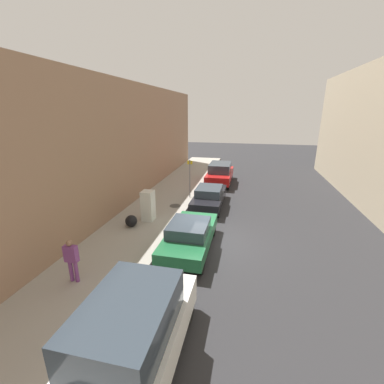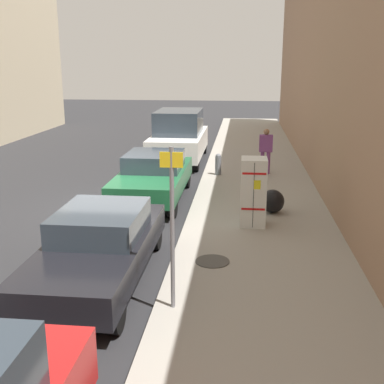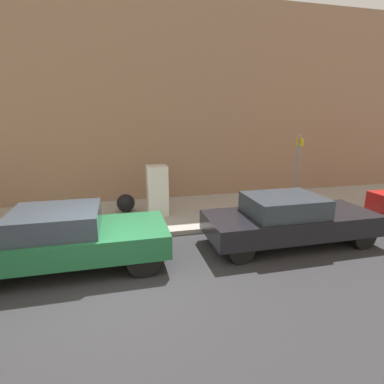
{
  "view_description": "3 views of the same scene",
  "coord_description": "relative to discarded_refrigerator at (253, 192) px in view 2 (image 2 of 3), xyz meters",
  "views": [
    {
      "loc": [
        1.33,
        -11.07,
        6.02
      ],
      "look_at": [
        -1.99,
        3.77,
        1.2
      ],
      "focal_mm": 24.0,
      "sensor_mm": 36.0,
      "label": 1
    },
    {
      "loc": [
        -3.68,
        12.96,
        4.09
      ],
      "look_at": [
        -2.55,
        2.32,
        1.18
      ],
      "focal_mm": 45.0,
      "sensor_mm": 36.0,
      "label": 2
    },
    {
      "loc": [
        5.84,
        0.24,
        3.45
      ],
      "look_at": [
        -1.25,
        1.98,
        1.58
      ],
      "focal_mm": 28.0,
      "sensor_mm": 36.0,
      "label": 3
    }
  ],
  "objects": [
    {
      "name": "ground_plane",
      "position": [
        3.98,
        -1.44,
        -0.99
      ],
      "size": [
        80.0,
        80.0,
        0.0
      ],
      "primitive_type": "plane",
      "color": "#28282B"
    },
    {
      "name": "sidewalk_slab",
      "position": [
        -0.2,
        -1.44,
        -0.92
      ],
      "size": [
        3.81,
        44.0,
        0.14
      ],
      "primitive_type": "cube",
      "color": "#9E998E",
      "rests_on": "ground"
    },
    {
      "name": "building_facade_near",
      "position": [
        -3.03,
        -1.44,
        2.92
      ],
      "size": [
        1.85,
        39.6,
        7.82
      ],
      "primitive_type": "cube",
      "color": "#937056",
      "rests_on": "ground"
    },
    {
      "name": "discarded_refrigerator",
      "position": [
        0.0,
        0.0,
        0.0
      ],
      "size": [
        0.63,
        0.69,
        1.69
      ],
      "color": "silver",
      "rests_on": "sidewalk_slab"
    },
    {
      "name": "manhole_cover",
      "position": [
        0.84,
        2.43,
        -0.84
      ],
      "size": [
        0.7,
        0.7,
        0.02
      ],
      "primitive_type": "cylinder",
      "color": "#47443F",
      "rests_on": "sidewalk_slab"
    },
    {
      "name": "street_sign_post",
      "position": [
        1.37,
        4.36,
        0.66
      ],
      "size": [
        0.36,
        0.07,
        2.7
      ],
      "color": "slate",
      "rests_on": "sidewalk_slab"
    },
    {
      "name": "fire_hydrant",
      "position": [
        1.15,
        -5.42,
        -0.45
      ],
      "size": [
        0.22,
        0.22,
        0.77
      ],
      "color": "slate",
      "rests_on": "sidewalk_slab"
    },
    {
      "name": "trash_bag",
      "position": [
        -0.55,
        -1.06,
        -0.53
      ],
      "size": [
        0.63,
        0.63,
        0.63
      ],
      "primitive_type": "sphere",
      "color": "black",
      "rests_on": "sidewalk_slab"
    },
    {
      "name": "pedestrian_walking_far",
      "position": [
        -0.54,
        -5.75,
        0.1
      ],
      "size": [
        0.47,
        0.22,
        1.64
      ],
      "rotation": [
        0.0,
        0.0,
        0.32
      ],
      "color": "#7A3D7F",
      "rests_on": "sidewalk_slab"
    },
    {
      "name": "parked_van_white",
      "position": [
        2.96,
        -8.41,
        0.07
      ],
      "size": [
        2.05,
        4.99,
        2.14
      ],
      "color": "silver",
      "rests_on": "ground"
    },
    {
      "name": "parked_sedan_green",
      "position": [
        2.96,
        -2.48,
        -0.24
      ],
      "size": [
        1.89,
        4.49,
        1.42
      ],
      "color": "#1E6038",
      "rests_on": "ground"
    },
    {
      "name": "parked_sedan_dark",
      "position": [
        2.96,
        3.2,
        -0.28
      ],
      "size": [
        1.78,
        4.64,
        1.38
      ],
      "color": "black",
      "rests_on": "ground"
    }
  ]
}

